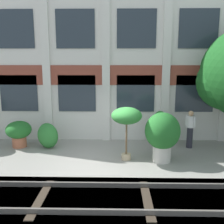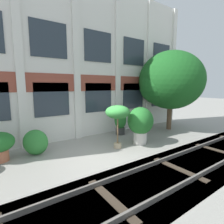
# 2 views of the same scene
# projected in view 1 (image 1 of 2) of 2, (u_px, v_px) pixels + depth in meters

# --- Properties ---
(ground_plane) EXTENTS (80.00, 80.00, 0.00)m
(ground_plane) POSITION_uv_depth(u_px,v_px,m) (103.00, 162.00, 9.84)
(ground_plane) COLOR gray
(apartment_facade) EXTENTS (16.79, 0.64, 8.72)m
(apartment_facade) POSITION_uv_depth(u_px,v_px,m) (106.00, 48.00, 12.06)
(apartment_facade) COLOR silver
(apartment_facade) RESTS_ON ground
(rail_tracks) EXTENTS (24.43, 2.80, 0.43)m
(rail_tracks) POSITION_uv_depth(u_px,v_px,m) (98.00, 204.00, 7.23)
(rail_tracks) COLOR #4C473F
(rail_tracks) RESTS_ON ground
(potted_plant_ribbed_drum) EXTENTS (0.73, 0.73, 1.57)m
(potted_plant_ribbed_drum) POSITION_uv_depth(u_px,v_px,m) (160.00, 127.00, 11.69)
(potted_plant_ribbed_drum) COLOR #333333
(potted_plant_ribbed_drum) RESTS_ON ground
(potted_plant_terracotta_small) EXTENTS (1.16, 1.16, 2.05)m
(potted_plant_terracotta_small) POSITION_uv_depth(u_px,v_px,m) (127.00, 117.00, 9.80)
(potted_plant_terracotta_small) COLOR tan
(potted_plant_terracotta_small) RESTS_ON ground
(potted_plant_stone_basin) EXTENTS (1.31, 1.31, 1.88)m
(potted_plant_stone_basin) POSITION_uv_depth(u_px,v_px,m) (162.00, 133.00, 9.75)
(potted_plant_stone_basin) COLOR beige
(potted_plant_stone_basin) RESTS_ON ground
(potted_plant_glazed_jar) EXTENTS (1.11, 1.11, 1.16)m
(potted_plant_glazed_jar) POSITION_uv_depth(u_px,v_px,m) (19.00, 132.00, 11.49)
(potted_plant_glazed_jar) COLOR #B76647
(potted_plant_glazed_jar) RESTS_ON ground
(resident_by_doorway) EXTENTS (0.34, 0.46, 1.65)m
(resident_by_doorway) POSITION_uv_depth(u_px,v_px,m) (190.00, 128.00, 11.35)
(resident_by_doorway) COLOR #282833
(resident_by_doorway) RESTS_ON ground
(topiary_hedge) EXTENTS (1.26, 1.15, 1.10)m
(topiary_hedge) POSITION_uv_depth(u_px,v_px,m) (48.00, 136.00, 11.40)
(topiary_hedge) COLOR #2D7A33
(topiary_hedge) RESTS_ON ground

